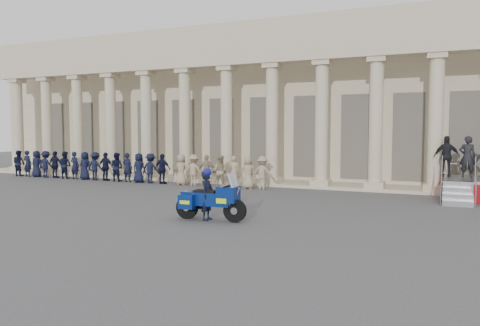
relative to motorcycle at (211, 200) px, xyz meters
The scene contains 5 objects.
ground 3.29m from the motorcycle, 149.73° to the left, with size 90.00×90.00×0.00m, color #444446.
building 17.04m from the motorcycle, 99.64° to the left, with size 40.00×12.50×9.00m.
officer_rank 12.44m from the motorcycle, 139.92° to the left, with size 17.41×0.62×1.63m.
motorcycle is the anchor object (origin of this frame).
rider 0.22m from the motorcycle, behind, with size 0.41×0.60×1.69m.
Camera 1 is at (9.65, -14.74, 2.88)m, focal length 35.00 mm.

